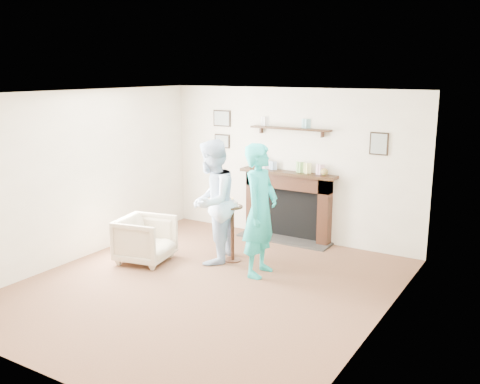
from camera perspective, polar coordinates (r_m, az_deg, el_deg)
name	(u,v)px	position (r m, az deg, el deg)	size (l,w,h in m)	color
ground	(206,286)	(7.14, -3.67, -10.01)	(5.00, 5.00, 0.00)	brown
room_shell	(233,157)	(7.24, -0.74, 3.74)	(4.54, 5.02, 2.52)	beige
armchair	(146,261)	(8.13, -9.97, -7.27)	(0.72, 0.74, 0.68)	tan
man	(213,261)	(8.03, -2.93, -7.35)	(0.88, 0.69, 1.81)	silver
woman	(260,274)	(7.55, 2.12, -8.69)	(0.67, 0.44, 1.83)	teal
pedestal_table	(232,222)	(7.85, -0.81, -3.25)	(0.30, 0.30, 0.97)	black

